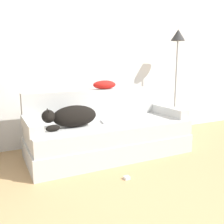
{
  "coord_description": "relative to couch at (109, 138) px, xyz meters",
  "views": [
    {
      "loc": [
        -1.28,
        -0.96,
        1.19
      ],
      "look_at": [
        0.1,
        1.82,
        0.59
      ],
      "focal_mm": 40.0,
      "sensor_mm": 36.0,
      "label": 1
    }
  ],
  "objects": [
    {
      "name": "floor_lamp",
      "position": [
        1.4,
        0.36,
        1.13
      ],
      "size": [
        0.25,
        0.25,
        1.73
      ],
      "color": "gray",
      "rests_on": "ground_plane"
    },
    {
      "name": "wall_back",
      "position": [
        -0.1,
        0.75,
        1.13
      ],
      "size": [
        7.72,
        0.06,
        2.7
      ],
      "color": "white",
      "rests_on": "ground_plane"
    },
    {
      "name": "power_adapter",
      "position": [
        -0.16,
        -0.76,
        -0.2
      ],
      "size": [
        0.06,
        0.06,
        0.03
      ],
      "color": "silver",
      "rests_on": "ground_plane"
    },
    {
      "name": "dog",
      "position": [
        -0.52,
        -0.05,
        0.36
      ],
      "size": [
        0.66,
        0.24,
        0.26
      ],
      "color": "black",
      "rests_on": "couch"
    },
    {
      "name": "laptop",
      "position": [
        0.04,
        -0.02,
        0.23
      ],
      "size": [
        0.33,
        0.25,
        0.02
      ],
      "rotation": [
        0.0,
        0.0,
        -0.2
      ],
      "color": "#B7B7BC",
      "rests_on": "couch"
    },
    {
      "name": "couch_arm_right",
      "position": [
        0.98,
        -0.01,
        0.29
      ],
      "size": [
        0.15,
        0.71,
        0.13
      ],
      "color": "silver",
      "rests_on": "couch"
    },
    {
      "name": "couch_backrest",
      "position": [
        0.0,
        0.38,
        0.42
      ],
      "size": [
        2.06,
        0.15,
        0.39
      ],
      "color": "silver",
      "rests_on": "couch"
    },
    {
      "name": "couch",
      "position": [
        0.0,
        0.0,
        0.0
      ],
      "size": [
        2.1,
        0.9,
        0.44
      ],
      "color": "silver",
      "rests_on": "ground_plane"
    },
    {
      "name": "throw_pillow",
      "position": [
        0.12,
        0.39,
        0.68
      ],
      "size": [
        0.34,
        0.2,
        0.12
      ],
      "color": "red",
      "rests_on": "couch_backrest"
    },
    {
      "name": "couch_arm_left",
      "position": [
        -0.98,
        -0.01,
        0.29
      ],
      "size": [
        0.15,
        0.71,
        0.13
      ],
      "color": "silver",
      "rests_on": "couch"
    }
  ]
}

